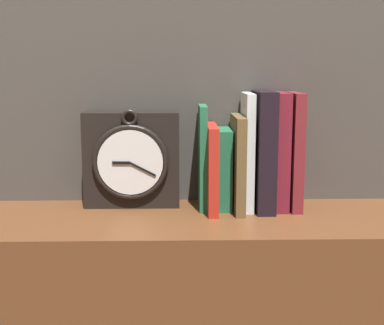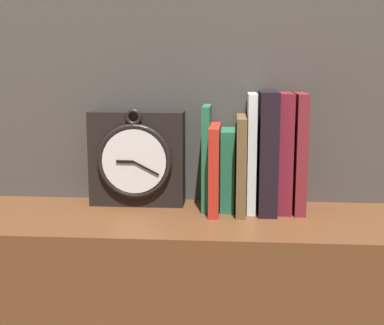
% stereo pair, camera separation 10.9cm
% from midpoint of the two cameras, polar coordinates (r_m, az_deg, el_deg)
% --- Properties ---
extents(clock, '(0.21, 0.08, 0.22)m').
position_cam_midpoint_polar(clock, '(1.20, -3.30, 0.42)').
color(clock, black).
rests_on(clock, bookshelf).
extents(book_slot0_green, '(0.02, 0.11, 0.23)m').
position_cam_midpoint_polar(book_slot0_green, '(1.18, 4.23, 0.55)').
color(book_slot0_green, '#236744').
rests_on(book_slot0_green, bookshelf).
extents(book_slot1_red, '(0.02, 0.15, 0.19)m').
position_cam_midpoint_polar(book_slot1_red, '(1.16, 5.15, -0.64)').
color(book_slot1_red, red).
rests_on(book_slot1_red, bookshelf).
extents(book_slot2_green, '(0.03, 0.11, 0.18)m').
position_cam_midpoint_polar(book_slot2_green, '(1.18, 6.48, -0.73)').
color(book_slot2_green, '#226744').
rests_on(book_slot2_green, bookshelf).
extents(book_slot3_brown, '(0.02, 0.15, 0.21)m').
position_cam_midpoint_polar(book_slot3_brown, '(1.16, 7.95, -0.18)').
color(book_slot3_brown, brown).
rests_on(book_slot3_brown, bookshelf).
extents(book_slot4_white, '(0.02, 0.12, 0.25)m').
position_cam_midpoint_polar(book_slot4_white, '(1.17, 9.02, 1.08)').
color(book_slot4_white, white).
rests_on(book_slot4_white, bookshelf).
extents(book_slot5_black, '(0.04, 0.14, 0.26)m').
position_cam_midpoint_polar(book_slot5_black, '(1.17, 10.74, 1.10)').
color(book_slot5_black, black).
rests_on(book_slot5_black, bookshelf).
extents(book_slot6_maroon, '(0.03, 0.12, 0.26)m').
position_cam_midpoint_polar(book_slot6_maroon, '(1.18, 12.38, 1.07)').
color(book_slot6_maroon, maroon).
rests_on(book_slot6_maroon, bookshelf).
extents(book_slot7_maroon, '(0.02, 0.13, 0.25)m').
position_cam_midpoint_polar(book_slot7_maroon, '(1.18, 13.95, 1.02)').
color(book_slot7_maroon, maroon).
rests_on(book_slot7_maroon, bookshelf).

